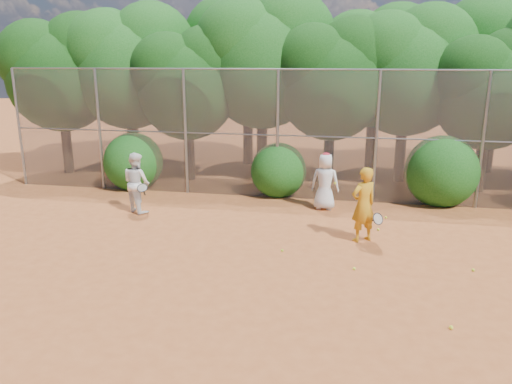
# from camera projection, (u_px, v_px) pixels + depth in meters

# --- Properties ---
(ground) EXTENTS (80.00, 80.00, 0.00)m
(ground) POSITION_uv_depth(u_px,v_px,m) (281.00, 278.00, 10.15)
(ground) COLOR #A85325
(ground) RESTS_ON ground
(fence_back) EXTENTS (20.05, 0.09, 4.03)m
(fence_back) POSITION_uv_depth(u_px,v_px,m) (306.00, 134.00, 15.32)
(fence_back) COLOR gray
(fence_back) RESTS_ON ground
(tree_0) EXTENTS (4.38, 3.81, 6.00)m
(tree_0) POSITION_uv_depth(u_px,v_px,m) (61.00, 69.00, 18.48)
(tree_0) COLOR black
(tree_0) RESTS_ON ground
(tree_1) EXTENTS (4.64, 4.03, 6.35)m
(tree_1) POSITION_uv_depth(u_px,v_px,m) (130.00, 62.00, 18.44)
(tree_1) COLOR black
(tree_1) RESTS_ON ground
(tree_2) EXTENTS (3.99, 3.47, 5.47)m
(tree_2) POSITION_uv_depth(u_px,v_px,m) (189.00, 80.00, 17.46)
(tree_2) COLOR black
(tree_2) RESTS_ON ground
(tree_3) EXTENTS (4.89, 4.26, 6.70)m
(tree_3) POSITION_uv_depth(u_px,v_px,m) (264.00, 56.00, 17.74)
(tree_3) COLOR black
(tree_3) RESTS_ON ground
(tree_4) EXTENTS (4.19, 3.64, 5.73)m
(tree_4) POSITION_uv_depth(u_px,v_px,m) (333.00, 75.00, 16.87)
(tree_4) COLOR black
(tree_4) RESTS_ON ground
(tree_5) EXTENTS (4.51, 3.92, 6.17)m
(tree_5) POSITION_uv_depth(u_px,v_px,m) (408.00, 66.00, 17.10)
(tree_5) COLOR black
(tree_5) RESTS_ON ground
(tree_6) EXTENTS (3.86, 3.36, 5.29)m
(tree_6) POSITION_uv_depth(u_px,v_px,m) (491.00, 86.00, 15.83)
(tree_6) COLOR black
(tree_6) RESTS_ON ground
(tree_9) EXTENTS (4.83, 4.20, 6.62)m
(tree_9) POSITION_uv_depth(u_px,v_px,m) (131.00, 58.00, 20.76)
(tree_9) COLOR black
(tree_9) RESTS_ON ground
(tree_10) EXTENTS (5.15, 4.48, 7.06)m
(tree_10) POSITION_uv_depth(u_px,v_px,m) (249.00, 50.00, 19.95)
(tree_10) COLOR black
(tree_10) RESTS_ON ground
(tree_11) EXTENTS (4.64, 4.03, 6.35)m
(tree_11) POSITION_uv_depth(u_px,v_px,m) (377.00, 62.00, 18.77)
(tree_11) COLOR black
(tree_11) RESTS_ON ground
(tree_12) EXTENTS (5.02, 4.37, 6.88)m
(tree_12) POSITION_uv_depth(u_px,v_px,m) (502.00, 53.00, 18.42)
(tree_12) COLOR black
(tree_12) RESTS_ON ground
(bush_0) EXTENTS (2.00, 2.00, 2.00)m
(bush_0) POSITION_uv_depth(u_px,v_px,m) (133.00, 159.00, 16.97)
(bush_0) COLOR #134C13
(bush_0) RESTS_ON ground
(bush_1) EXTENTS (1.80, 1.80, 1.80)m
(bush_1) POSITION_uv_depth(u_px,v_px,m) (278.00, 168.00, 16.07)
(bush_1) COLOR #134C13
(bush_1) RESTS_ON ground
(bush_2) EXTENTS (2.20, 2.20, 2.20)m
(bush_2) POSITION_uv_depth(u_px,v_px,m) (442.00, 168.00, 15.09)
(bush_2) COLOR #134C13
(bush_2) RESTS_ON ground
(player_yellow) EXTENTS (0.92, 0.75, 1.84)m
(player_yellow) POSITION_uv_depth(u_px,v_px,m) (363.00, 205.00, 11.97)
(player_yellow) COLOR orange
(player_yellow) RESTS_ON ground
(player_teen) EXTENTS (0.86, 0.61, 1.70)m
(player_teen) POSITION_uv_depth(u_px,v_px,m) (325.00, 181.00, 14.56)
(player_teen) COLOR white
(player_teen) RESTS_ON ground
(player_white) EXTENTS (1.06, 1.00, 1.74)m
(player_white) POSITION_uv_depth(u_px,v_px,m) (137.00, 182.00, 14.32)
(player_white) COLOR white
(player_white) RESTS_ON ground
(ball_0) EXTENTS (0.07, 0.07, 0.07)m
(ball_0) POSITION_uv_depth(u_px,v_px,m) (354.00, 269.00, 10.51)
(ball_0) COLOR #D3E92A
(ball_0) RESTS_ON ground
(ball_1) EXTENTS (0.07, 0.07, 0.07)m
(ball_1) POSITION_uv_depth(u_px,v_px,m) (378.00, 229.00, 12.91)
(ball_1) COLOR #D3E92A
(ball_1) RESTS_ON ground
(ball_2) EXTENTS (0.07, 0.07, 0.07)m
(ball_2) POSITION_uv_depth(u_px,v_px,m) (451.00, 327.00, 8.22)
(ball_2) COLOR #D3E92A
(ball_2) RESTS_ON ground
(ball_3) EXTENTS (0.07, 0.07, 0.07)m
(ball_3) POSITION_uv_depth(u_px,v_px,m) (473.00, 270.00, 10.44)
(ball_3) COLOR #D3E92A
(ball_3) RESTS_ON ground
(ball_4) EXTENTS (0.07, 0.07, 0.07)m
(ball_4) POSITION_uv_depth(u_px,v_px,m) (282.00, 250.00, 11.51)
(ball_4) COLOR #D3E92A
(ball_4) RESTS_ON ground
(ball_5) EXTENTS (0.07, 0.07, 0.07)m
(ball_5) POSITION_uv_depth(u_px,v_px,m) (386.00, 217.00, 13.88)
(ball_5) COLOR #D3E92A
(ball_5) RESTS_ON ground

